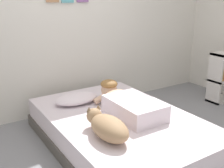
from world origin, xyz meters
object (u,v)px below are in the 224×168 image
Objects in this scene: coffee_cup at (110,102)px; bookshelf at (223,77)px; person_lying at (127,103)px; cell_phone at (107,130)px; bed at (120,130)px; pillow at (77,99)px; dog at (107,126)px.

coffee_cup is 1.98m from bookshelf.
person_lying is 0.50m from cell_phone.
coffee_cup is (0.08, 0.32, 0.21)m from bed.
dog is at bearing -97.88° from pillow.
dog is at bearing -124.21° from coffee_cup.
pillow is 4.16× the size of coffee_cup.
bookshelf is (1.94, 0.22, -0.06)m from person_lying.
cell_phone is at bearing -144.08° from bed.
bed is at bearing -104.39° from coffee_cup.
bookshelf reaches higher than dog.
person_lying reaches higher than bed.
bookshelf is (1.98, -0.05, 0.00)m from coffee_cup.
bed is 0.39m from coffee_cup.
person_lying is at bearing 32.46° from cell_phone.
person_lying is at bearing -81.54° from coffee_cup.
pillow reaches higher than coffee_cup.
bed is 0.31m from person_lying.
pillow is at bearing 111.61° from bed.
dog is (-0.35, -0.32, 0.28)m from bed.
bed is 0.55m from dog.
bookshelf reaches higher than pillow.
pillow is 0.79m from cell_phone.
coffee_cup is (0.31, -0.25, -0.02)m from pillow.
person_lying is 1.23× the size of bookshelf.
cell_phone is at bearing -168.48° from bookshelf.
cell_phone reaches higher than bed.
pillow reaches higher than bed.
bookshelf is at bearing 7.40° from bed.
bookshelf reaches higher than cell_phone.
dog is at bearing -137.86° from bed.
cell_phone is at bearing -125.21° from coffee_cup.
pillow is at bearing 85.22° from cell_phone.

